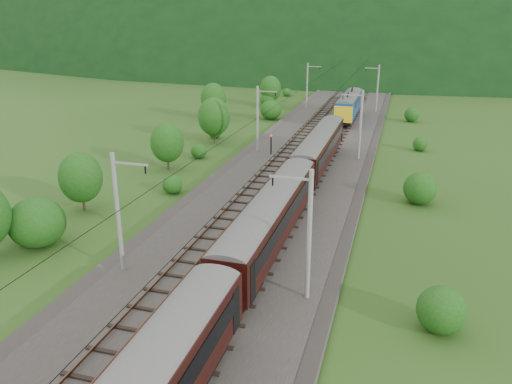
# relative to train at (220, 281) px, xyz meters

# --- Properties ---
(ground) EXTENTS (600.00, 600.00, 0.00)m
(ground) POSITION_rel_train_xyz_m (-2.40, 4.58, -3.25)
(ground) COLOR #234816
(ground) RESTS_ON ground
(railbed) EXTENTS (14.00, 220.00, 0.30)m
(railbed) POSITION_rel_train_xyz_m (-2.40, 14.58, -3.10)
(railbed) COLOR #38332D
(railbed) RESTS_ON ground
(track_left) EXTENTS (2.40, 220.00, 0.27)m
(track_left) POSITION_rel_train_xyz_m (-4.80, 14.58, -2.88)
(track_left) COLOR brown
(track_left) RESTS_ON railbed
(track_right) EXTENTS (2.40, 220.00, 0.27)m
(track_right) POSITION_rel_train_xyz_m (0.00, 14.58, -2.88)
(track_right) COLOR brown
(track_right) RESTS_ON railbed
(catenary_left) EXTENTS (2.54, 192.28, 8.00)m
(catenary_left) POSITION_rel_train_xyz_m (-8.52, 36.58, 1.25)
(catenary_left) COLOR gray
(catenary_left) RESTS_ON railbed
(catenary_right) EXTENTS (2.54, 192.28, 8.00)m
(catenary_right) POSITION_rel_train_xyz_m (3.72, 36.58, 1.25)
(catenary_right) COLOR gray
(catenary_right) RESTS_ON railbed
(overhead_wires) EXTENTS (4.83, 198.00, 0.03)m
(overhead_wires) POSITION_rel_train_xyz_m (-2.40, 14.58, 3.85)
(overhead_wires) COLOR black
(overhead_wires) RESTS_ON ground
(mountain_main) EXTENTS (504.00, 360.00, 244.00)m
(mountain_main) POSITION_rel_train_xyz_m (-2.40, 264.58, -3.25)
(mountain_main) COLOR black
(mountain_main) RESTS_ON ground
(mountain_ridge) EXTENTS (336.00, 280.00, 132.00)m
(mountain_ridge) POSITION_rel_train_xyz_m (-122.40, 304.58, -3.25)
(mountain_ridge) COLOR black
(mountain_ridge) RESTS_ON ground
(train) EXTENTS (2.70, 129.79, 4.69)m
(train) POSITION_rel_train_xyz_m (0.00, 0.00, 0.00)
(train) COLOR black
(train) RESTS_ON ground
(hazard_post_near) EXTENTS (0.15, 0.15, 1.37)m
(hazard_post_near) POSITION_rel_train_xyz_m (-2.38, 48.46, -2.26)
(hazard_post_near) COLOR red
(hazard_post_near) RESTS_ON railbed
(hazard_post_far) EXTENTS (0.18, 0.18, 1.66)m
(hazard_post_far) POSITION_rel_train_xyz_m (-2.33, 60.32, -2.12)
(hazard_post_far) COLOR red
(hazard_post_far) RESTS_ON railbed
(signal) EXTENTS (0.27, 0.27, 2.43)m
(signal) POSITION_rel_train_xyz_m (-6.61, 35.61, -1.52)
(signal) COLOR black
(signal) RESTS_ON railbed
(vegetation_left) EXTENTS (12.87, 143.69, 6.11)m
(vegetation_left) POSITION_rel_train_xyz_m (-16.74, 20.92, -0.51)
(vegetation_left) COLOR #174F15
(vegetation_left) RESTS_ON ground
(vegetation_right) EXTENTS (5.63, 101.22, 2.68)m
(vegetation_right) POSITION_rel_train_xyz_m (10.38, 20.09, -2.12)
(vegetation_right) COLOR #174F15
(vegetation_right) RESTS_ON ground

